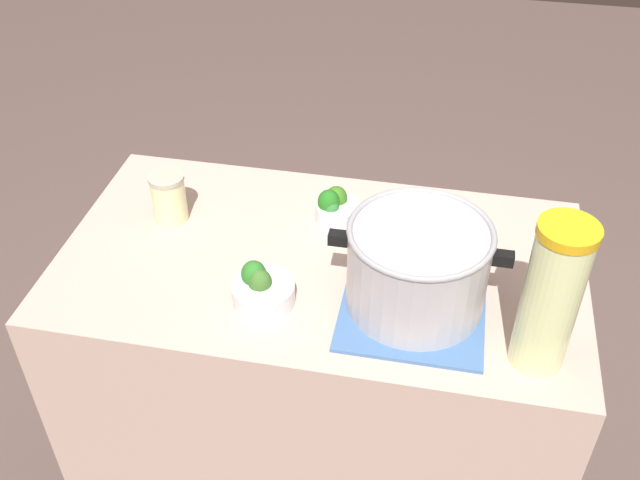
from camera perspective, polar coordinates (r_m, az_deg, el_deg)
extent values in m
cube|color=#C6A796|center=(1.89, 0.00, -11.72)|extent=(1.12, 0.62, 0.89)
cube|color=#446AA0|center=(1.47, 7.25, -4.85)|extent=(0.28, 0.31, 0.01)
cylinder|color=#B7B7BC|center=(1.41, 7.55, -2.16)|extent=(0.27, 0.27, 0.18)
torus|color=#99999E|center=(1.36, 7.86, 0.64)|extent=(0.28, 0.28, 0.01)
cube|color=black|center=(1.39, 13.99, -1.39)|extent=(0.04, 0.02, 0.02)
cube|color=black|center=(1.39, 1.47, 0.15)|extent=(0.04, 0.02, 0.02)
cylinder|color=#E5F3A7|center=(1.32, 17.39, -4.57)|extent=(0.10, 0.10, 0.29)
cylinder|color=gold|center=(1.23, 18.74, 0.67)|extent=(0.10, 0.10, 0.02)
ellipsoid|color=yellow|center=(1.30, 17.01, -3.49)|extent=(0.04, 0.04, 0.01)
cylinder|color=beige|center=(1.68, -11.60, 3.11)|extent=(0.08, 0.08, 0.11)
cylinder|color=#B2AD99|center=(1.65, -11.85, 4.74)|extent=(0.08, 0.08, 0.01)
cylinder|color=silver|center=(1.66, 1.39, 2.20)|extent=(0.10, 0.10, 0.04)
ellipsoid|color=#36731D|center=(1.66, 1.27, 3.26)|extent=(0.05, 0.05, 0.06)
ellipsoid|color=#317A35|center=(1.64, 0.83, 2.59)|extent=(0.04, 0.04, 0.04)
ellipsoid|color=#216C1C|center=(1.64, 0.68, 2.98)|extent=(0.05, 0.05, 0.06)
cylinder|color=silver|center=(1.46, -4.40, -4.14)|extent=(0.12, 0.12, 0.04)
ellipsoid|color=#2A7426|center=(1.45, -5.16, -2.64)|extent=(0.05, 0.05, 0.06)
ellipsoid|color=#3C6B28|center=(1.44, -4.68, -3.23)|extent=(0.05, 0.05, 0.05)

